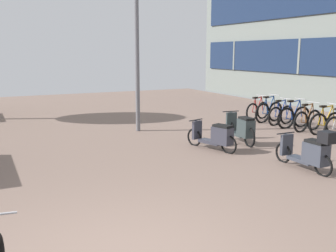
{
  "coord_description": "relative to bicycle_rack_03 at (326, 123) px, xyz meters",
  "views": [
    {
      "loc": [
        -1.43,
        -4.02,
        2.51
      ],
      "look_at": [
        2.23,
        3.41,
        0.93
      ],
      "focal_mm": 41.27,
      "sensor_mm": 36.0,
      "label": 1
    }
  ],
  "objects": [
    {
      "name": "scooter_far",
      "position": [
        -3.14,
        0.14,
        0.07
      ],
      "size": [
        0.57,
        1.72,
        0.85
      ],
      "color": "black",
      "rests_on": "ground"
    },
    {
      "name": "bicycle_rack_08",
      "position": [
        -0.16,
        3.13,
        -0.01
      ],
      "size": [
        1.29,
        0.48,
        0.94
      ],
      "color": "black",
      "rests_on": "ground"
    },
    {
      "name": "scooter_mid",
      "position": [
        -4.25,
        -0.22,
        0.03
      ],
      "size": [
        0.75,
        1.62,
        0.76
      ],
      "color": "black",
      "rests_on": "ground"
    },
    {
      "name": "lamp_post",
      "position": [
        -5.1,
        3.07,
        2.84
      ],
      "size": [
        0.2,
        0.52,
        5.74
      ],
      "color": "slate",
      "rests_on": "ground"
    },
    {
      "name": "scooter_near",
      "position": [
        -3.43,
        -2.63,
        0.09
      ],
      "size": [
        0.52,
        1.65,
        0.97
      ],
      "color": "black",
      "rests_on": "ground"
    },
    {
      "name": "bicycle_rack_03",
      "position": [
        0.0,
        0.0,
        0.0
      ],
      "size": [
        1.36,
        0.48,
        0.99
      ],
      "color": "black",
      "rests_on": "ground"
    },
    {
      "name": "ground",
      "position": [
        -6.82,
        -4.44,
        -0.37
      ],
      "size": [
        21.0,
        40.0,
        0.13
      ],
      "color": "#322B37"
    },
    {
      "name": "bicycle_rack_05",
      "position": [
        -0.13,
        1.25,
        0.01
      ],
      "size": [
        1.45,
        0.48,
        1.02
      ],
      "color": "black",
      "rests_on": "ground"
    },
    {
      "name": "bicycle_rack_06",
      "position": [
        -0.13,
        1.88,
        -0.01
      ],
      "size": [
        1.31,
        0.48,
        0.96
      ],
      "color": "black",
      "rests_on": "ground"
    },
    {
      "name": "bicycle_rack_07",
      "position": [
        -0.14,
        2.5,
        0.02
      ],
      "size": [
        1.44,
        0.48,
        1.03
      ],
      "color": "black",
      "rests_on": "ground"
    },
    {
      "name": "bicycle_rack_04",
      "position": [
        -0.15,
        0.63,
        -0.0
      ],
      "size": [
        1.37,
        0.48,
        0.97
      ],
      "color": "black",
      "rests_on": "ground"
    }
  ]
}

